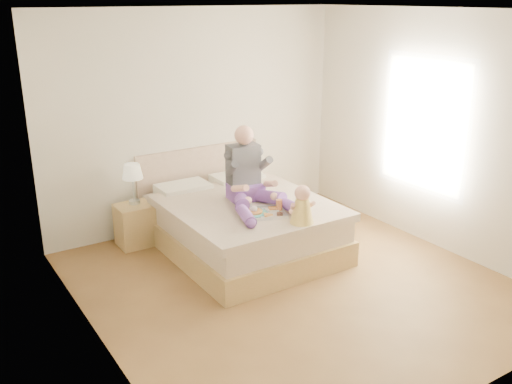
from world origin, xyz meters
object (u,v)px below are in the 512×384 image
nightstand (135,225)px  tray (263,211)px  bed (239,222)px  baby (302,207)px  adult (250,181)px

nightstand → tray: bearing=-53.4°
bed → baby: (0.16, -0.97, 0.46)m
bed → nightstand: bed is taller
adult → baby: bearing=-73.8°
bed → adult: size_ratio=1.99×
bed → baby: bearing=-80.4°
nightstand → adult: (1.04, -0.91, 0.62)m
bed → tray: 0.65m
tray → baby: size_ratio=1.41×
adult → tray: 0.45m
tray → baby: baby is taller
bed → adult: adult is taller
nightstand → baby: 2.13m
adult → tray: (-0.08, -0.38, -0.23)m
bed → tray: (-0.04, -0.56, 0.32)m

